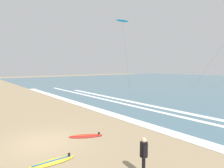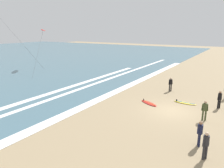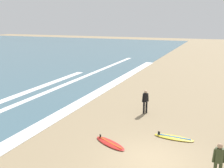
% 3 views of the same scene
% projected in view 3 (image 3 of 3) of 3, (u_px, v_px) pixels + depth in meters
% --- Properties ---
extents(ground_plane, '(160.00, 160.00, 0.00)m').
position_uv_depth(ground_plane, '(153.00, 160.00, 12.41)').
color(ground_plane, '#9E8763').
extents(wave_foam_shoreline, '(55.85, 1.10, 0.01)m').
position_uv_depth(wave_foam_shoreline, '(20.00, 138.00, 14.64)').
color(wave_foam_shoreline, white).
rests_on(wave_foam_shoreline, ocean_surface).
extents(surfer_left_near, '(0.32, 0.51, 1.60)m').
position_uv_depth(surfer_left_near, '(219.00, 159.00, 10.57)').
color(surfer_left_near, '#384223').
rests_on(surfer_left_near, ground).
extents(surfer_right_near, '(0.42, 0.42, 1.60)m').
position_uv_depth(surfer_right_near, '(145.00, 100.00, 18.29)').
color(surfer_right_near, black).
rests_on(surfer_right_near, ground).
extents(surfboard_left_pile, '(0.71, 2.13, 0.25)m').
position_uv_depth(surfboard_left_pile, '(174.00, 138.00, 14.61)').
color(surfboard_left_pile, yellow).
rests_on(surfboard_left_pile, ground).
extents(surfboard_foreground_flat, '(1.53, 2.13, 0.25)m').
position_uv_depth(surfboard_foreground_flat, '(110.00, 143.00, 13.95)').
color(surfboard_foreground_flat, red).
rests_on(surfboard_foreground_flat, ground).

